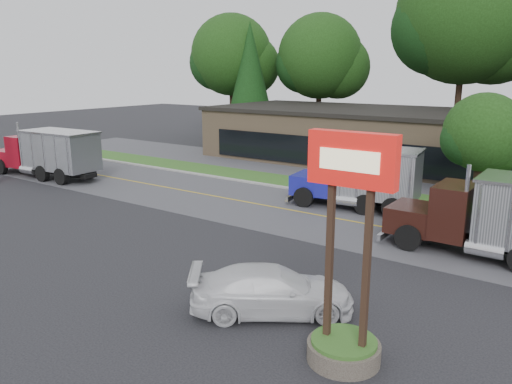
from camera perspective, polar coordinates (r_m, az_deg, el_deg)
ground at (r=21.55m, az=-13.12°, el=-6.58°), size 140.00×140.00×0.00m
road at (r=28.00m, az=0.68°, el=-1.50°), size 60.00×8.00×0.02m
center_line at (r=28.00m, az=0.68°, el=-1.50°), size 60.00×0.12×0.01m
curb at (r=31.45m, az=5.03°, el=0.14°), size 60.00×0.30×0.12m
grass_verge at (r=32.97m, az=6.61°, el=0.73°), size 60.00×3.40×0.03m
far_parking at (r=37.35m, az=10.31°, el=2.12°), size 60.00×7.00×0.02m
strip_mall at (r=41.80m, az=16.45°, el=5.78°), size 32.00×12.00×4.00m
bilo_sign at (r=12.93m, az=10.29°, el=-10.77°), size 2.20×1.90×5.95m
tree_far_a at (r=57.43m, az=-2.62°, el=14.96°), size 9.49×8.94×13.54m
tree_far_b at (r=53.66m, az=7.50°, el=14.68°), size 9.21×8.67×13.14m
tree_far_c at (r=48.88m, az=23.08°, el=17.52°), size 12.63×11.88×18.01m
evergreen_left at (r=53.42m, az=-0.67°, el=13.06°), size 5.42×5.42×12.32m
tree_verge at (r=28.99m, az=24.69°, el=5.81°), size 4.40×4.14×6.27m
dump_truck_red at (r=37.81m, az=-22.63°, el=4.22°), size 9.59×3.20×3.36m
dump_truck_blue at (r=27.48m, az=12.06°, el=1.75°), size 7.09×3.48×3.36m
rally_car at (r=15.71m, az=1.82°, el=-11.16°), size 5.26×4.65×1.46m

